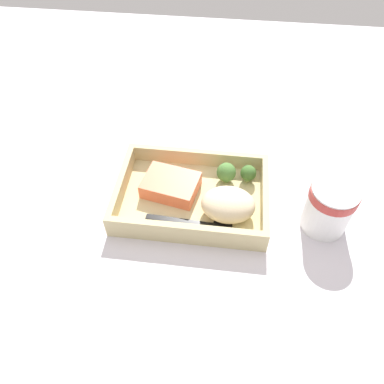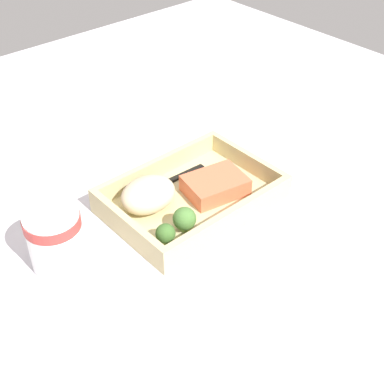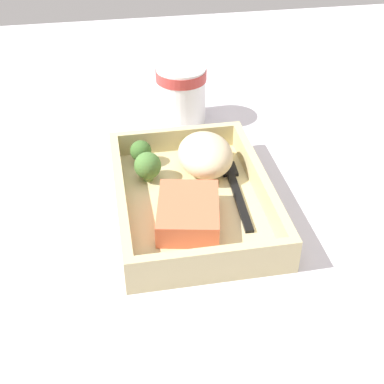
# 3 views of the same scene
# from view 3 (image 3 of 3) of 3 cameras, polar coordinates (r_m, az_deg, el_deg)

# --- Properties ---
(ground_plane) EXTENTS (1.60, 1.60, 0.02)m
(ground_plane) POSITION_cam_3_polar(r_m,az_deg,el_deg) (0.73, 0.00, -2.35)
(ground_plane) COLOR silver
(takeout_tray) EXTENTS (0.29, 0.20, 0.01)m
(takeout_tray) POSITION_cam_3_polar(r_m,az_deg,el_deg) (0.72, 0.00, -1.35)
(takeout_tray) COLOR #C5B582
(takeout_tray) RESTS_ON ground_plane
(tray_rim) EXTENTS (0.29, 0.20, 0.03)m
(tray_rim) POSITION_cam_3_polar(r_m,az_deg,el_deg) (0.70, 0.00, 0.15)
(tray_rim) COLOR #C5B582
(tray_rim) RESTS_ON takeout_tray
(salmon_fillet) EXTENTS (0.12, 0.09, 0.03)m
(salmon_fillet) POSITION_cam_3_polar(r_m,az_deg,el_deg) (0.67, -0.39, -2.21)
(salmon_fillet) COLOR #E46845
(salmon_fillet) RESTS_ON takeout_tray
(mashed_potatoes) EXTENTS (0.10, 0.08, 0.05)m
(mashed_potatoes) POSITION_cam_3_polar(r_m,az_deg,el_deg) (0.76, 1.43, 3.99)
(mashed_potatoes) COLOR beige
(mashed_potatoes) RESTS_ON takeout_tray
(broccoli_floret_1) EXTENTS (0.04, 0.04, 0.04)m
(broccoli_floret_1) POSITION_cam_3_polar(r_m,az_deg,el_deg) (0.75, -4.75, 2.78)
(broccoli_floret_1) COLOR #78A152
(broccoli_floret_1) RESTS_ON takeout_tray
(broccoli_floret_2) EXTENTS (0.03, 0.03, 0.04)m
(broccoli_floret_2) POSITION_cam_3_polar(r_m,az_deg,el_deg) (0.78, -5.48, 4.33)
(broccoli_floret_2) COLOR #8BAA61
(broccoli_floret_2) RESTS_ON takeout_tray
(fork) EXTENTS (0.16, 0.02, 0.00)m
(fork) POSITION_cam_3_polar(r_m,az_deg,el_deg) (0.73, 4.69, 0.26)
(fork) COLOR black
(fork) RESTS_ON takeout_tray
(paper_cup) EXTENTS (0.08, 0.08, 0.10)m
(paper_cup) POSITION_cam_3_polar(r_m,az_deg,el_deg) (0.90, -1.15, 10.64)
(paper_cup) COLOR white
(paper_cup) RESTS_ON ground_plane
(receipt_slip) EXTENTS (0.10, 0.17, 0.00)m
(receipt_slip) POSITION_cam_3_polar(r_m,az_deg,el_deg) (0.71, -18.66, -4.47)
(receipt_slip) COLOR white
(receipt_slip) RESTS_ON ground_plane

